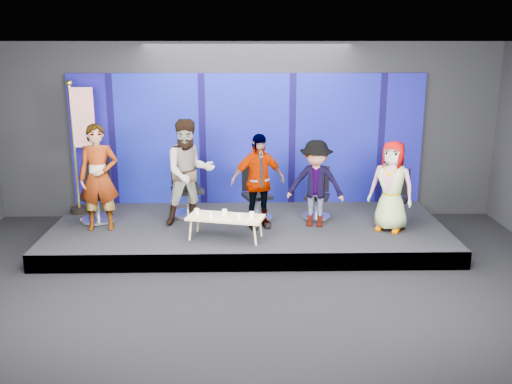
% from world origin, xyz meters
% --- Properties ---
extents(ground, '(10.00, 10.00, 0.00)m').
position_xyz_m(ground, '(0.00, 0.00, 0.00)').
color(ground, black).
rests_on(ground, ground).
extents(room_walls, '(10.02, 8.02, 3.51)m').
position_xyz_m(room_walls, '(0.00, 0.00, 2.43)').
color(room_walls, black).
rests_on(room_walls, ground).
extents(riser, '(7.00, 3.00, 0.30)m').
position_xyz_m(riser, '(0.00, 2.50, 0.15)').
color(riser, black).
rests_on(riser, ground).
extents(backdrop, '(7.00, 0.08, 2.60)m').
position_xyz_m(backdrop, '(0.00, 3.95, 1.60)').
color(backdrop, '#100861').
rests_on(backdrop, riser).
extents(chair_a, '(0.71, 0.71, 1.15)m').
position_xyz_m(chair_a, '(-2.75, 2.76, 0.68)').
color(chair_a, silver).
rests_on(chair_a, riser).
extents(panelist_a, '(0.72, 0.52, 1.86)m').
position_xyz_m(panelist_a, '(-2.58, 2.28, 1.23)').
color(panelist_a, black).
rests_on(panelist_a, riser).
extents(chair_b, '(0.84, 0.84, 1.17)m').
position_xyz_m(chair_b, '(-1.15, 3.08, 0.69)').
color(chair_b, silver).
rests_on(chair_b, riser).
extents(panelist_b, '(1.10, 0.98, 1.90)m').
position_xyz_m(panelist_b, '(-1.04, 2.58, 1.25)').
color(panelist_b, black).
rests_on(panelist_b, riser).
extents(chair_c, '(0.73, 0.73, 1.04)m').
position_xyz_m(chair_c, '(0.15, 2.83, 0.64)').
color(chair_c, silver).
rests_on(chair_c, riser).
extents(panelist_c, '(1.06, 0.69, 1.68)m').
position_xyz_m(panelist_c, '(0.17, 2.33, 1.14)').
color(panelist_c, black).
rests_on(panelist_c, riser).
extents(chair_d, '(0.66, 0.66, 0.96)m').
position_xyz_m(chair_d, '(1.29, 2.88, 0.61)').
color(chair_d, silver).
rests_on(chair_d, riser).
extents(panelist_d, '(1.11, 0.81, 1.55)m').
position_xyz_m(panelist_d, '(1.19, 2.39, 1.08)').
color(panelist_d, black).
rests_on(panelist_d, riser).
extents(chair_e, '(0.75, 0.75, 0.97)m').
position_xyz_m(chair_e, '(2.66, 2.58, 0.62)').
color(chair_e, silver).
rests_on(chair_e, riser).
extents(panelist_e, '(0.92, 0.83, 1.58)m').
position_xyz_m(panelist_e, '(2.47, 2.12, 1.09)').
color(panelist_e, black).
rests_on(panelist_e, riser).
extents(coffee_table, '(1.35, 0.82, 0.39)m').
position_xyz_m(coffee_table, '(-0.38, 1.74, 0.65)').
color(coffee_table, tan).
rests_on(coffee_table, riser).
extents(mug_a, '(0.08, 0.08, 0.10)m').
position_xyz_m(mug_a, '(-0.87, 1.88, 0.73)').
color(mug_a, white).
rests_on(mug_a, coffee_table).
extents(mug_b, '(0.07, 0.07, 0.09)m').
position_xyz_m(mug_b, '(-0.63, 1.73, 0.73)').
color(mug_b, white).
rests_on(mug_b, coffee_table).
extents(mug_c, '(0.09, 0.09, 0.10)m').
position_xyz_m(mug_c, '(-0.40, 1.80, 0.74)').
color(mug_c, white).
rests_on(mug_c, coffee_table).
extents(mug_d, '(0.08, 0.08, 0.09)m').
position_xyz_m(mug_d, '(-0.16, 1.60, 0.73)').
color(mug_d, white).
rests_on(mug_d, coffee_table).
extents(mug_e, '(0.09, 0.09, 0.10)m').
position_xyz_m(mug_e, '(0.05, 1.64, 0.74)').
color(mug_e, white).
rests_on(mug_e, coffee_table).
extents(flag_stand, '(0.58, 0.34, 2.52)m').
position_xyz_m(flag_stand, '(-3.12, 3.29, 1.64)').
color(flag_stand, black).
rests_on(flag_stand, riser).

